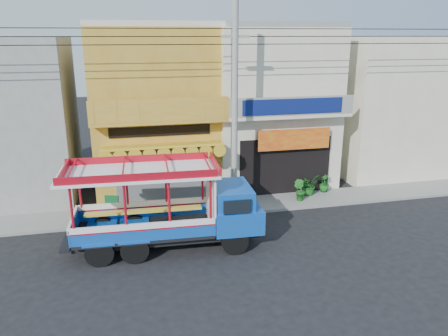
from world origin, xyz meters
name	(u,v)px	position (x,y,z in m)	size (l,w,h in m)	color
ground	(280,243)	(0.00, 0.00, 0.00)	(90.00, 90.00, 0.00)	black
sidewalk	(251,204)	(0.00, 4.00, 0.06)	(30.00, 2.00, 0.12)	slate
shophouse_left	(155,108)	(-4.00, 7.96, 4.11)	(6.00, 7.50, 8.24)	#AA7A25
shophouse_right	(267,104)	(2.00, 7.96, 4.11)	(6.00, 6.75, 8.24)	beige
party_pilaster	(226,119)	(-1.00, 4.85, 4.00)	(0.35, 0.30, 8.00)	beige
filler_building_left	(6,120)	(-11.00, 8.00, 3.80)	(6.00, 6.00, 7.60)	gray
filler_building_right	(383,105)	(9.00, 8.00, 3.80)	(6.00, 6.00, 7.60)	beige
utility_pole	(238,101)	(-0.85, 3.30, 5.03)	(28.00, 0.26, 9.00)	gray
songthaew_truck	(180,207)	(-3.76, 0.63, 1.60)	(7.22, 2.66, 3.33)	black
green_sign	(112,207)	(-6.29, 3.93, 0.51)	(0.59, 0.43, 0.92)	black
potted_plant_a	(309,185)	(3.09, 4.47, 0.63)	(0.92, 0.80, 1.03)	#18571A
potted_plant_b	(299,190)	(2.34, 3.87, 0.62)	(0.55, 0.44, 1.00)	#18571A
potted_plant_c	(324,183)	(4.01, 4.70, 0.57)	(0.51, 0.51, 0.91)	#18571A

